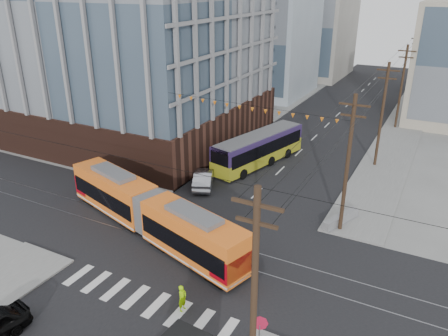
# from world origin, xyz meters

# --- Properties ---
(ground) EXTENTS (160.00, 160.00, 0.00)m
(ground) POSITION_xyz_m (0.00, 0.00, 0.00)
(ground) COLOR slate
(office_building) EXTENTS (30.00, 25.00, 28.60)m
(office_building) POSITION_xyz_m (-22.00, 23.00, 14.30)
(office_building) COLOR #381E16
(office_building) RESTS_ON ground
(bg_bldg_nw_near) EXTENTS (18.00, 16.00, 18.00)m
(bg_bldg_nw_near) POSITION_xyz_m (-17.00, 52.00, 9.00)
(bg_bldg_nw_near) COLOR #8C99A5
(bg_bldg_nw_near) RESTS_ON ground
(bg_bldg_nw_far) EXTENTS (16.00, 18.00, 20.00)m
(bg_bldg_nw_far) POSITION_xyz_m (-14.00, 72.00, 10.00)
(bg_bldg_nw_far) COLOR gray
(bg_bldg_nw_far) RESTS_ON ground
(utility_pole_near) EXTENTS (0.30, 0.30, 11.00)m
(utility_pole_near) POSITION_xyz_m (8.50, -6.00, 5.50)
(utility_pole_near) COLOR black
(utility_pole_near) RESTS_ON ground
(utility_pole_far) EXTENTS (0.30, 0.30, 11.00)m
(utility_pole_far) POSITION_xyz_m (8.50, 56.00, 5.50)
(utility_pole_far) COLOR black
(utility_pole_far) RESTS_ON ground
(streetcar) EXTENTS (18.90, 8.07, 3.65)m
(streetcar) POSITION_xyz_m (-4.43, 3.71, 1.83)
(streetcar) COLOR orange
(streetcar) RESTS_ON ground
(city_bus) EXTENTS (5.71, 12.72, 3.52)m
(city_bus) POSITION_xyz_m (-2.79, 20.68, 1.76)
(city_bus) COLOR #2D1D4A
(city_bus) RESTS_ON ground
(parked_car_silver) EXTENTS (3.60, 5.18, 1.62)m
(parked_car_silver) POSITION_xyz_m (-5.18, 13.02, 0.81)
(parked_car_silver) COLOR #93949C
(parked_car_silver) RESTS_ON ground
(parked_car_white) EXTENTS (3.08, 4.73, 1.27)m
(parked_car_white) POSITION_xyz_m (-5.09, 18.55, 0.64)
(parked_car_white) COLOR silver
(parked_car_white) RESTS_ON ground
(parked_car_grey) EXTENTS (2.44, 5.05, 1.38)m
(parked_car_grey) POSITION_xyz_m (-6.02, 24.38, 0.69)
(parked_car_grey) COLOR slate
(parked_car_grey) RESTS_ON ground
(pedestrian) EXTENTS (0.44, 0.65, 1.75)m
(pedestrian) POSITION_xyz_m (2.46, -2.59, 0.88)
(pedestrian) COLOR #9AE204
(pedestrian) RESTS_ON ground
(jersey_barrier) EXTENTS (2.36, 4.09, 0.81)m
(jersey_barrier) POSITION_xyz_m (8.30, 12.00, 0.40)
(jersey_barrier) COLOR slate
(jersey_barrier) RESTS_ON ground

